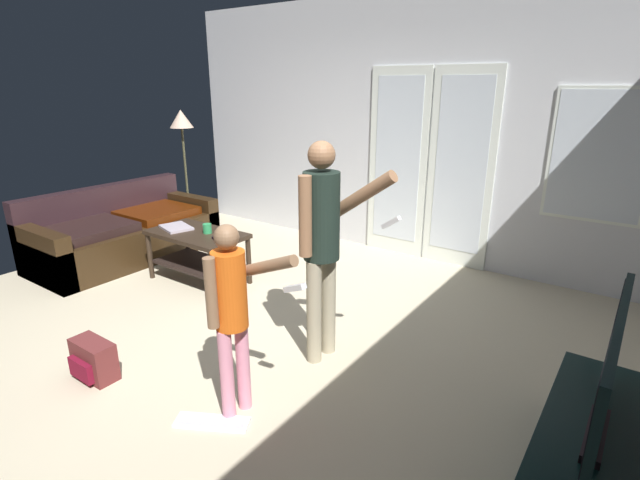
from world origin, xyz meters
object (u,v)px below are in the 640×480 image
object	(u,v)px
loose_keyboard	(212,422)
laptop_closed	(176,227)
person_child	(232,306)
cup_near_edge	(207,228)
tv_remote_black	(218,239)
flat_screen_tv	(607,379)
floor_lamp	(182,129)
backpack	(93,360)
tv_stand	(587,473)
person_adult	(323,234)
leather_couch	(124,234)
coffee_table	(198,246)

from	to	relation	value
loose_keyboard	laptop_closed	bearing A→B (deg)	145.16
person_child	cup_near_edge	distance (m)	2.11
person_child	tv_remote_black	bearing A→B (deg)	139.82
flat_screen_tv	floor_lamp	xyz separation A→B (m)	(-5.13, 1.98, 0.65)
floor_lamp	cup_near_edge	world-z (taller)	floor_lamp
person_child	cup_near_edge	bearing A→B (deg)	142.19
backpack	flat_screen_tv	bearing A→B (deg)	14.73
tv_stand	cup_near_edge	xyz separation A→B (m)	(-3.46, 0.84, 0.37)
person_child	person_adult	bearing A→B (deg)	86.36
cup_near_edge	tv_stand	bearing A→B (deg)	-13.68
cup_near_edge	tv_remote_black	world-z (taller)	cup_near_edge
laptop_closed	loose_keyboard	bearing A→B (deg)	-18.32
flat_screen_tv	backpack	distance (m)	3.01
tv_stand	loose_keyboard	xyz separation A→B (m)	(-1.86, -0.61, -0.18)
flat_screen_tv	floor_lamp	size ratio (longest dim) A/B	0.73
person_adult	laptop_closed	size ratio (longest dim) A/B	4.78
loose_keyboard	cup_near_edge	xyz separation A→B (m)	(-1.60, 1.46, 0.55)
laptop_closed	cup_near_edge	distance (m)	0.39
backpack	tv_remote_black	size ratio (longest dim) A/B	1.96
loose_keyboard	laptop_closed	world-z (taller)	laptop_closed
leather_couch	cup_near_edge	bearing A→B (deg)	3.08
person_child	loose_keyboard	size ratio (longest dim) A/B	2.66
flat_screen_tv	person_child	bearing A→B (deg)	-165.95
flat_screen_tv	cup_near_edge	size ratio (longest dim) A/B	12.51
cup_near_edge	tv_remote_black	xyz separation A→B (m)	(0.26, -0.10, -0.04)
leather_couch	loose_keyboard	xyz separation A→B (m)	(2.94, -1.38, -0.27)
loose_keyboard	tv_stand	bearing A→B (deg)	18.25
coffee_table	person_adult	world-z (taller)	person_adult
flat_screen_tv	cup_near_edge	xyz separation A→B (m)	(-3.46, 0.84, -0.14)
floor_lamp	loose_keyboard	bearing A→B (deg)	-38.42
backpack	loose_keyboard	bearing A→B (deg)	7.69
laptop_closed	floor_lamp	bearing A→B (deg)	153.22
coffee_table	floor_lamp	world-z (taller)	floor_lamp
flat_screen_tv	floor_lamp	world-z (taller)	floor_lamp
backpack	cup_near_edge	size ratio (longest dim) A/B	3.59
person_adult	person_child	xyz separation A→B (m)	(-0.05, -0.82, -0.22)
person_child	floor_lamp	size ratio (longest dim) A/B	0.75
tv_stand	floor_lamp	distance (m)	5.62
cup_near_edge	person_adult	bearing A→B (deg)	-15.48
leather_couch	tv_remote_black	size ratio (longest dim) A/B	11.70
flat_screen_tv	person_adult	bearing A→B (deg)	168.22
loose_keyboard	backpack	bearing A→B (deg)	-172.31
floor_lamp	cup_near_edge	xyz separation A→B (m)	(1.67, -1.14, -0.78)
coffee_table	floor_lamp	bearing A→B (deg)	142.74
flat_screen_tv	person_child	distance (m)	1.86
coffee_table	tv_remote_black	xyz separation A→B (m)	(0.37, -0.06, 0.15)
laptop_closed	tv_remote_black	size ratio (longest dim) A/B	1.92
coffee_table	flat_screen_tv	world-z (taller)	flat_screen_tv
floor_lamp	laptop_closed	size ratio (longest dim) A/B	4.85
leather_couch	person_child	world-z (taller)	person_child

